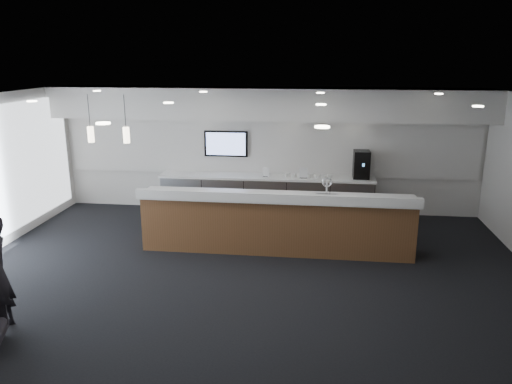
# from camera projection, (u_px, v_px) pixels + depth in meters

# --- Properties ---
(ground) EXTENTS (10.00, 10.00, 0.00)m
(ground) POSITION_uv_depth(u_px,v_px,m) (245.00, 279.00, 8.54)
(ground) COLOR black
(ground) RESTS_ON ground
(ceiling) EXTENTS (10.00, 8.00, 0.02)m
(ceiling) POSITION_uv_depth(u_px,v_px,m) (243.00, 102.00, 7.74)
(ceiling) COLOR black
(ceiling) RESTS_ON back_wall
(back_wall) EXTENTS (10.00, 0.02, 3.00)m
(back_wall) POSITION_uv_depth(u_px,v_px,m) (268.00, 150.00, 11.97)
(back_wall) COLOR silver
(back_wall) RESTS_ON ground
(soffit_bulkhead) EXTENTS (10.00, 0.90, 0.70)m
(soffit_bulkhead) POSITION_uv_depth(u_px,v_px,m) (266.00, 103.00, 11.24)
(soffit_bulkhead) COLOR silver
(soffit_bulkhead) RESTS_ON back_wall
(alcove_panel) EXTENTS (9.80, 0.06, 1.40)m
(alcove_panel) POSITION_uv_depth(u_px,v_px,m) (268.00, 146.00, 11.92)
(alcove_panel) COLOR silver
(alcove_panel) RESTS_ON back_wall
(back_credenza) EXTENTS (5.06, 0.66, 0.95)m
(back_credenza) POSITION_uv_depth(u_px,v_px,m) (266.00, 195.00, 11.90)
(back_credenza) COLOR gray
(back_credenza) RESTS_ON ground
(wall_tv) EXTENTS (1.05, 0.08, 0.62)m
(wall_tv) POSITION_uv_depth(u_px,v_px,m) (226.00, 144.00, 11.96)
(wall_tv) COLOR black
(wall_tv) RESTS_ON back_wall
(pendant_left) EXTENTS (0.12, 0.12, 0.30)m
(pendant_left) POSITION_uv_depth(u_px,v_px,m) (118.00, 138.00, 8.99)
(pendant_left) COLOR #FFEBC6
(pendant_left) RESTS_ON ceiling
(pendant_right) EXTENTS (0.12, 0.12, 0.30)m
(pendant_right) POSITION_uv_depth(u_px,v_px,m) (82.00, 138.00, 9.07)
(pendant_right) COLOR #FFEBC6
(pendant_right) RESTS_ON ceiling
(ceiling_can_lights) EXTENTS (7.00, 5.00, 0.02)m
(ceiling_can_lights) POSITION_uv_depth(u_px,v_px,m) (243.00, 104.00, 7.75)
(ceiling_can_lights) COLOR white
(ceiling_can_lights) RESTS_ON ceiling
(service_counter) EXTENTS (5.27, 0.89, 1.49)m
(service_counter) POSITION_uv_depth(u_px,v_px,m) (276.00, 222.00, 9.65)
(service_counter) COLOR brown
(service_counter) RESTS_ON ground
(coffee_machine) EXTENTS (0.37, 0.49, 0.64)m
(coffee_machine) POSITION_uv_depth(u_px,v_px,m) (361.00, 164.00, 11.48)
(coffee_machine) COLOR black
(coffee_machine) RESTS_ON back_credenza
(info_sign_left) EXTENTS (0.16, 0.05, 0.21)m
(info_sign_left) POSITION_uv_depth(u_px,v_px,m) (266.00, 172.00, 11.67)
(info_sign_left) COLOR silver
(info_sign_left) RESTS_ON back_credenza
(info_sign_right) EXTENTS (0.19, 0.04, 0.25)m
(info_sign_right) POSITION_uv_depth(u_px,v_px,m) (303.00, 173.00, 11.52)
(info_sign_right) COLOR silver
(info_sign_right) RESTS_ON back_credenza
(cup_0) EXTENTS (0.10, 0.10, 0.10)m
(cup_0) POSITION_uv_depth(u_px,v_px,m) (329.00, 176.00, 11.52)
(cup_0) COLOR white
(cup_0) RESTS_ON back_credenza
(cup_1) EXTENTS (0.14, 0.14, 0.10)m
(cup_1) POSITION_uv_depth(u_px,v_px,m) (323.00, 176.00, 11.53)
(cup_1) COLOR white
(cup_1) RESTS_ON back_credenza
(cup_2) EXTENTS (0.13, 0.13, 0.10)m
(cup_2) POSITION_uv_depth(u_px,v_px,m) (317.00, 176.00, 11.55)
(cup_2) COLOR white
(cup_2) RESTS_ON back_credenza
(cup_3) EXTENTS (0.13, 0.13, 0.10)m
(cup_3) POSITION_uv_depth(u_px,v_px,m) (311.00, 176.00, 11.57)
(cup_3) COLOR white
(cup_3) RESTS_ON back_credenza
(cup_4) EXTENTS (0.14, 0.14, 0.10)m
(cup_4) POSITION_uv_depth(u_px,v_px,m) (305.00, 176.00, 11.58)
(cup_4) COLOR white
(cup_4) RESTS_ON back_credenza
(cup_5) EXTENTS (0.11, 0.11, 0.10)m
(cup_5) POSITION_uv_depth(u_px,v_px,m) (299.00, 175.00, 11.60)
(cup_5) COLOR white
(cup_5) RESTS_ON back_credenza
(cup_6) EXTENTS (0.14, 0.14, 0.10)m
(cup_6) POSITION_uv_depth(u_px,v_px,m) (293.00, 175.00, 11.61)
(cup_6) COLOR white
(cup_6) RESTS_ON back_credenza
(cup_7) EXTENTS (0.12, 0.12, 0.10)m
(cup_7) POSITION_uv_depth(u_px,v_px,m) (287.00, 175.00, 11.63)
(cup_7) COLOR white
(cup_7) RESTS_ON back_credenza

